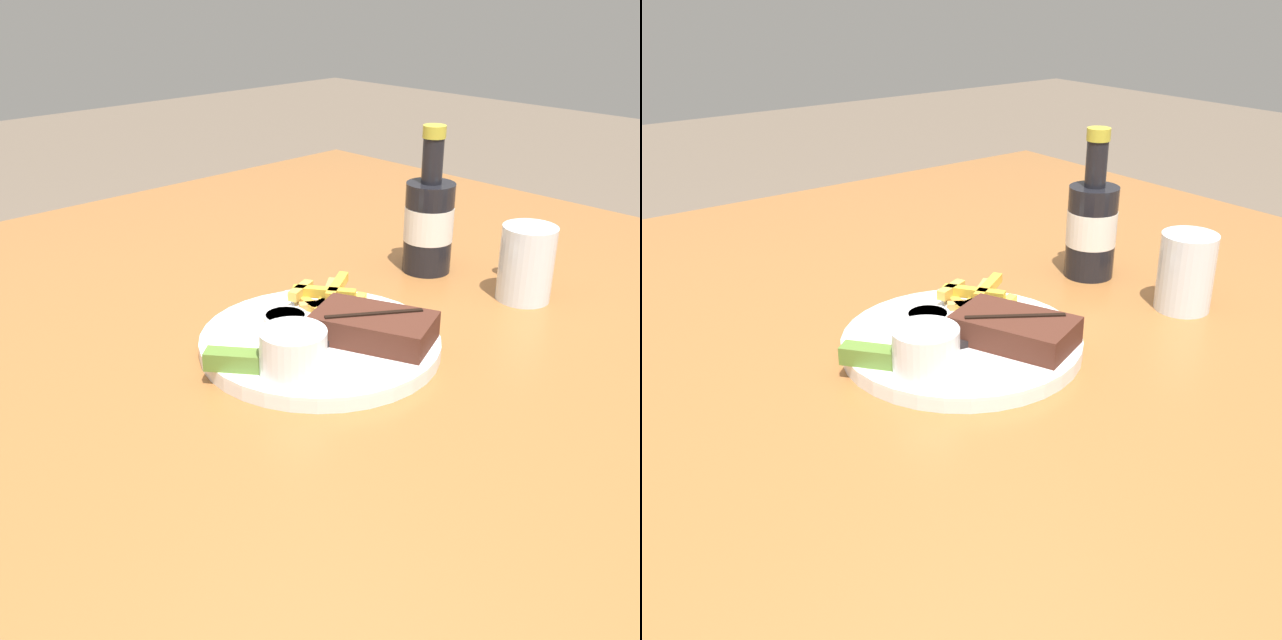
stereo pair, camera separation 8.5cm
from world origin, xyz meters
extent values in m
cube|color=#935B2D|center=(0.00, 0.00, 0.76)|extent=(1.47, 1.52, 0.04)
cylinder|color=#935B2D|center=(-0.67, 0.70, 0.37)|extent=(0.06, 0.06, 0.74)
cylinder|color=white|center=(0.00, 0.00, 0.79)|extent=(0.28, 0.28, 0.01)
cylinder|color=white|center=(0.00, 0.00, 0.80)|extent=(0.28, 0.28, 0.00)
cube|color=#472319|center=(0.05, 0.04, 0.81)|extent=(0.15, 0.12, 0.03)
cube|color=black|center=(0.05, 0.04, 0.83)|extent=(0.07, 0.10, 0.00)
cube|color=gold|center=(-0.02, 0.07, 0.80)|extent=(0.06, 0.01, 0.01)
cube|color=gold|center=(-0.05, 0.06, 0.80)|extent=(0.02, 0.06, 0.01)
cube|color=#E89B49|center=(-0.07, 0.09, 0.80)|extent=(0.05, 0.06, 0.01)
cube|color=gold|center=(-0.06, 0.06, 0.81)|extent=(0.07, 0.05, 0.01)
cube|color=gold|center=(-0.03, 0.07, 0.80)|extent=(0.06, 0.04, 0.01)
cube|color=gold|center=(-0.05, 0.06, 0.80)|extent=(0.04, 0.06, 0.01)
cube|color=gold|center=(-0.08, 0.05, 0.81)|extent=(0.03, 0.05, 0.01)
cube|color=gold|center=(-0.06, 0.09, 0.81)|extent=(0.05, 0.07, 0.01)
cube|color=gold|center=(-0.07, 0.04, 0.80)|extent=(0.06, 0.03, 0.01)
cube|color=gold|center=(-0.02, 0.08, 0.80)|extent=(0.04, 0.07, 0.01)
cube|color=#DF9649|center=(-0.05, 0.05, 0.80)|extent=(0.04, 0.06, 0.01)
cylinder|color=white|center=(0.05, -0.08, 0.82)|extent=(0.07, 0.07, 0.05)
cylinder|color=beige|center=(0.05, -0.08, 0.84)|extent=(0.06, 0.06, 0.01)
cylinder|color=silver|center=(-0.03, -0.03, 0.81)|extent=(0.05, 0.05, 0.03)
cylinder|color=black|center=(-0.03, -0.03, 0.82)|extent=(0.04, 0.04, 0.01)
cube|color=#567A2D|center=(0.00, -0.11, 0.81)|extent=(0.08, 0.07, 0.02)
cube|color=#B7B7BC|center=(-0.07, 0.04, 0.80)|extent=(0.10, 0.05, 0.00)
cube|color=#B7B7BC|center=(-0.02, 0.00, 0.80)|extent=(0.03, 0.02, 0.00)
cube|color=#B7B7BC|center=(-0.01, 0.01, 0.80)|extent=(0.03, 0.02, 0.00)
cube|color=#B7B7BC|center=(-0.01, 0.01, 0.80)|extent=(0.03, 0.02, 0.00)
cube|color=#B7B7BC|center=(0.03, 0.07, 0.80)|extent=(0.04, 0.11, 0.00)
cube|color=black|center=(0.02, -0.01, 0.80)|extent=(0.02, 0.06, 0.01)
cylinder|color=black|center=(-0.07, 0.29, 0.84)|extent=(0.07, 0.07, 0.13)
cylinder|color=silver|center=(-0.07, 0.29, 0.85)|extent=(0.07, 0.07, 0.05)
cylinder|color=black|center=(-0.07, 0.29, 0.94)|extent=(0.03, 0.03, 0.06)
cylinder|color=gold|center=(-0.07, 0.29, 0.98)|extent=(0.03, 0.03, 0.02)
cylinder|color=silver|center=(0.08, 0.30, 0.83)|extent=(0.07, 0.07, 0.10)
cylinder|color=white|center=(0.03, 0.35, 0.81)|extent=(0.03, 0.03, 0.05)
cylinder|color=#B7B7BC|center=(0.03, 0.35, 0.84)|extent=(0.03, 0.03, 0.01)
camera|label=1|loc=(0.55, -0.53, 1.18)|focal=42.00mm
camera|label=2|loc=(0.61, -0.47, 1.18)|focal=42.00mm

